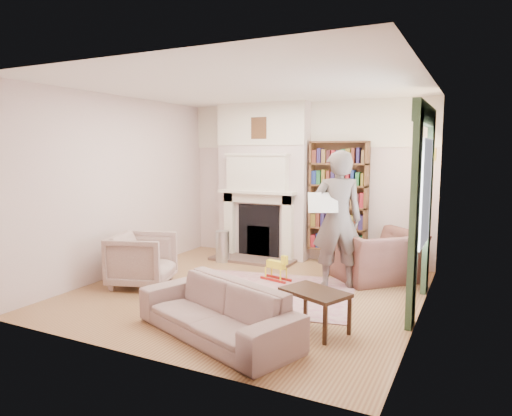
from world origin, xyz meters
The scene contains 25 objects.
floor centered at (0.00, 0.00, 0.00)m, with size 4.50×4.50×0.00m, color brown.
ceiling centered at (0.00, 0.00, 2.80)m, with size 4.50×4.50×0.00m, color white.
wall_back centered at (0.00, 2.25, 1.40)m, with size 4.50×4.50×0.00m, color beige.
wall_front centered at (0.00, -2.25, 1.40)m, with size 4.50×4.50×0.00m, color beige.
wall_left centered at (-2.25, 0.00, 1.40)m, with size 4.50×4.50×0.00m, color beige.
wall_right centered at (2.25, 0.00, 1.40)m, with size 4.50×4.50×0.00m, color beige.
fireplace centered at (-0.75, 2.05, 1.39)m, with size 1.70×0.58×2.80m.
bookcase centered at (0.65, 2.12, 1.18)m, with size 1.00×0.24×1.85m, color brown.
window centered at (2.23, 0.40, 1.45)m, with size 0.02×0.90×1.30m, color silver.
curtain_left centered at (2.20, -0.30, 1.20)m, with size 0.07×0.32×2.40m, color #2D462D.
curtain_right centered at (2.20, 1.10, 1.20)m, with size 0.07×0.32×2.40m, color #2D462D.
pelmet centered at (2.19, 0.40, 2.38)m, with size 0.09×1.70×0.24m, color #2D462D.
wall_sconce centered at (2.03, 1.50, 1.90)m, with size 0.20×0.24×0.24m, color gold, non-canonical shape.
rug centered at (0.20, 0.07, 0.01)m, with size 2.45×1.88×0.01m, color #BDA98F.
armchair_reading centered at (1.48, 1.35, 0.38)m, with size 1.16×1.01×0.75m, color #55302D.
armchair_left centered at (-1.52, -0.41, 0.38)m, with size 0.81×0.84×0.76m, color #C1B39F.
sofa centered at (0.41, -1.51, 0.28)m, with size 1.94×0.76×0.57m, color gray.
man_reading centered at (1.03, 0.75, 0.98)m, with size 0.71×0.47×1.96m, color #574C46.
newspaper centered at (0.88, 0.55, 1.24)m, with size 0.41×0.02×0.29m, color silver.
coffee_table centered at (1.28, -0.90, 0.23)m, with size 0.70×0.45×0.45m, color black, non-canonical shape.
paraffin_heater centered at (-1.20, 1.34, 0.28)m, with size 0.24×0.24×0.55m, color #B0B2B8.
rocking_horse centered at (0.13, 0.66, 0.21)m, with size 0.47×0.19×0.41m, color yellow, non-canonical shape.
board_game centered at (-0.52, -0.19, 0.03)m, with size 0.36×0.36×0.03m, color #DBC54D.
game_box_lid centered at (-0.92, 0.40, 0.04)m, with size 0.29×0.19×0.05m, color #AC1813.
comic_annuals centered at (0.14, -0.35, 0.02)m, with size 0.51×0.48×0.02m.
Camera 1 is at (2.83, -5.47, 1.96)m, focal length 32.00 mm.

